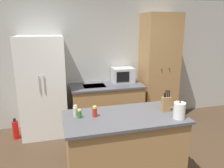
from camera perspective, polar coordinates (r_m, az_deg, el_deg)
name	(u,v)px	position (r m, az deg, el deg)	size (l,w,h in m)	color
wall_back	(105,62)	(4.74, -1.75, 5.82)	(7.20, 0.06, 2.60)	#B2B2AD
refrigerator	(43,87)	(4.32, -17.59, -0.67)	(0.83, 0.74, 1.88)	white
back_counter	(107,105)	(4.61, -1.36, -5.49)	(1.48, 0.70, 0.88)	#9E7547
pantry_cabinet	(159,69)	(4.84, 12.07, 3.96)	(0.73, 0.61, 2.31)	#9E7547
kitchen_island	(124,146)	(3.13, 3.14, -15.85)	(1.59, 0.82, 0.91)	#9E7547
microwave	(123,75)	(4.67, 2.86, 2.36)	(0.45, 0.35, 0.31)	#B2B5B7
knife_block	(166,104)	(3.11, 13.95, -4.98)	(0.12, 0.06, 0.31)	#9E7547
spice_bottle_tall_dark	(79,114)	(2.86, -8.50, -7.73)	(0.05, 0.05, 0.12)	#337033
spice_bottle_short_red	(95,112)	(2.87, -4.55, -7.24)	(0.06, 0.06, 0.15)	#B2281E
spice_bottle_amber_oil	(75,111)	(2.92, -9.55, -6.98)	(0.06, 0.06, 0.15)	beige
kettle	(179,111)	(2.93, 17.18, -6.64)	(0.15, 0.15, 0.23)	white
fire_extinguisher	(16,130)	(4.53, -23.86, -10.85)	(0.11, 0.11, 0.41)	red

